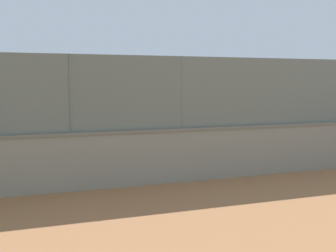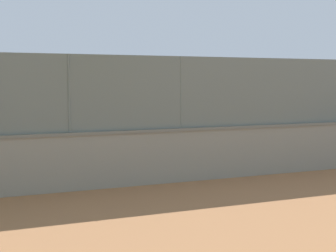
# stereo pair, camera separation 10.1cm
# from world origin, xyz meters

# --- Properties ---
(ground_plane) EXTENTS (260.00, 260.00, 0.00)m
(ground_plane) POSITION_xyz_m (0.00, 0.00, 0.00)
(ground_plane) COLOR #A36B42
(perimeter_wall) EXTENTS (27.62, 0.46, 1.47)m
(perimeter_wall) POSITION_xyz_m (-0.77, 10.20, 0.74)
(perimeter_wall) COLOR gray
(perimeter_wall) RESTS_ON ground_plane
(fence_panel_on_wall) EXTENTS (27.13, 0.20, 1.93)m
(fence_panel_on_wall) POSITION_xyz_m (-0.77, 10.20, 2.43)
(fence_panel_on_wall) COLOR slate
(fence_panel_on_wall) RESTS_ON perimeter_wall
(player_at_service_line) EXTENTS (0.73, 1.16, 1.51)m
(player_at_service_line) POSITION_xyz_m (-5.65, 5.22, 0.88)
(player_at_service_line) COLOR #B2B2B2
(player_at_service_line) RESTS_ON ground_plane
(player_near_wall_returning) EXTENTS (0.74, 0.78, 1.60)m
(player_near_wall_returning) POSITION_xyz_m (-4.51, -0.61, 0.94)
(player_near_wall_returning) COLOR #591919
(player_near_wall_returning) RESTS_ON ground_plane
(sports_ball) EXTENTS (0.23, 0.23, 0.23)m
(sports_ball) POSITION_xyz_m (-5.48, 6.94, 1.02)
(sports_ball) COLOR #3399D8
(courtside_bench) EXTENTS (1.60, 0.39, 0.87)m
(courtside_bench) POSITION_xyz_m (1.42, 9.15, 0.46)
(courtside_bench) COLOR #4C6B4C
(courtside_bench) RESTS_ON ground_plane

